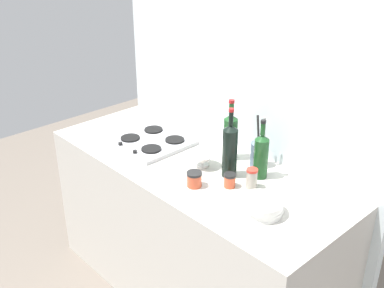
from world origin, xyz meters
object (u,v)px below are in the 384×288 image
(wine_bottle_mid_left, at_px, (261,155))
(mixing_bowl, at_px, (203,159))
(condiment_jar_spare, at_px, (230,180))
(condiment_jar_rear, at_px, (252,178))
(wine_bottle_leftmost, at_px, (230,136))
(condiment_jar_front, at_px, (194,179))
(stovetop_hob, at_px, (152,141))
(plate_stack, at_px, (261,206))
(utensil_crock, at_px, (258,153))
(wine_bottle_mid_right, at_px, (230,150))

(wine_bottle_mid_left, distance_m, mixing_bowl, 0.32)
(condiment_jar_spare, bearing_deg, condiment_jar_rear, 42.19)
(wine_bottle_leftmost, relative_size, condiment_jar_front, 4.41)
(stovetop_hob, xyz_separation_m, mixing_bowl, (0.41, 0.02, 0.03))
(stovetop_hob, bearing_deg, wine_bottle_mid_left, 12.88)
(mixing_bowl, xyz_separation_m, condiment_jar_spare, (0.24, -0.05, -0.01))
(condiment_jar_rear, bearing_deg, plate_stack, -38.14)
(wine_bottle_mid_left, bearing_deg, utensil_crock, 134.63)
(condiment_jar_spare, bearing_deg, wine_bottle_mid_left, 78.74)
(wine_bottle_mid_left, distance_m, utensil_crock, 0.13)
(utensil_crock, bearing_deg, mixing_bowl, -131.33)
(stovetop_hob, xyz_separation_m, utensil_crock, (0.60, 0.24, 0.06))
(wine_bottle_mid_right, bearing_deg, condiment_jar_spare, -45.38)
(condiment_jar_rear, distance_m, condiment_jar_spare, 0.11)
(plate_stack, relative_size, wine_bottle_leftmost, 0.60)
(condiment_jar_spare, bearing_deg, stovetop_hob, 177.34)
(plate_stack, bearing_deg, stovetop_hob, 174.06)
(condiment_jar_front, height_order, condiment_jar_rear, condiment_jar_rear)
(condiment_jar_front, bearing_deg, wine_bottle_mid_left, 62.56)
(stovetop_hob, relative_size, condiment_jar_front, 5.11)
(mixing_bowl, xyz_separation_m, condiment_jar_front, (0.12, -0.18, -0.00))
(wine_bottle_leftmost, bearing_deg, utensil_crock, 15.89)
(wine_bottle_mid_right, height_order, mixing_bowl, wine_bottle_mid_right)
(wine_bottle_mid_right, bearing_deg, mixing_bowl, -169.51)
(plate_stack, bearing_deg, wine_bottle_mid_left, 130.61)
(mixing_bowl, bearing_deg, condiment_jar_spare, -11.76)
(wine_bottle_mid_right, distance_m, condiment_jar_front, 0.24)
(wine_bottle_leftmost, height_order, utensil_crock, wine_bottle_leftmost)
(stovetop_hob, distance_m, utensil_crock, 0.65)
(wine_bottle_leftmost, bearing_deg, stovetop_hob, -155.81)
(wine_bottle_mid_left, bearing_deg, mixing_bowl, -154.11)
(condiment_jar_rear, xyz_separation_m, condiment_jar_spare, (-0.08, -0.07, -0.02))
(utensil_crock, bearing_deg, condiment_jar_front, -100.88)
(stovetop_hob, distance_m, wine_bottle_mid_left, 0.72)
(utensil_crock, bearing_deg, wine_bottle_mid_right, -99.47)
(stovetop_hob, bearing_deg, condiment_jar_spare, -2.66)
(plate_stack, relative_size, utensil_crock, 0.73)
(wine_bottle_leftmost, xyz_separation_m, mixing_bowl, (-0.03, -0.18, -0.10))
(mixing_bowl, distance_m, condiment_jar_rear, 0.33)
(stovetop_hob, bearing_deg, plate_stack, -5.94)
(condiment_jar_spare, bearing_deg, plate_stack, -14.17)
(wine_bottle_mid_left, relative_size, condiment_jar_spare, 4.41)
(condiment_jar_rear, bearing_deg, stovetop_hob, -176.71)
(wine_bottle_leftmost, xyz_separation_m, condiment_jar_spare, (0.21, -0.23, -0.10))
(wine_bottle_leftmost, distance_m, condiment_jar_spare, 0.33)
(utensil_crock, height_order, condiment_jar_spare, utensil_crock)
(wine_bottle_mid_left, height_order, condiment_jar_spare, wine_bottle_mid_left)
(wine_bottle_leftmost, relative_size, wine_bottle_mid_right, 0.92)
(plate_stack, xyz_separation_m, condiment_jar_rear, (-0.17, 0.14, 0.02))
(mixing_bowl, bearing_deg, wine_bottle_mid_left, 25.89)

